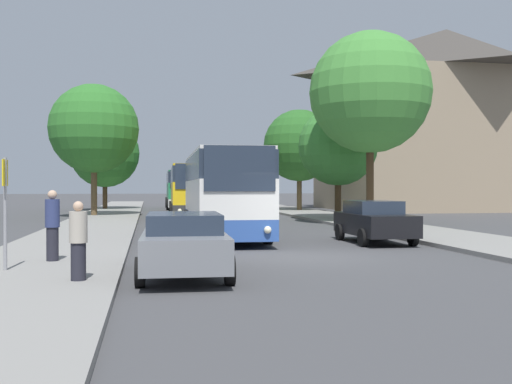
% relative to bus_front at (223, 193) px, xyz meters
% --- Properties ---
extents(ground_plane, '(300.00, 300.00, 0.00)m').
position_rel_bus_front_xyz_m(ground_plane, '(1.46, -7.15, -1.79)').
color(ground_plane, '#424244').
rests_on(ground_plane, ground).
extents(sidewalk_left, '(4.00, 120.00, 0.15)m').
position_rel_bus_front_xyz_m(sidewalk_left, '(-5.54, -7.15, -1.72)').
color(sidewalk_left, gray).
rests_on(sidewalk_left, ground_plane).
extents(building_right_background, '(20.17, 15.12, 15.99)m').
position_rel_bus_front_xyz_m(building_right_background, '(23.14, 25.51, 6.20)').
color(building_right_background, gray).
rests_on(building_right_background, ground_plane).
extents(bus_front, '(2.97, 10.60, 3.36)m').
position_rel_bus_front_xyz_m(bus_front, '(0.00, 0.00, 0.00)').
color(bus_front, '#2D519E').
rests_on(bus_front, ground_plane).
extents(bus_middle, '(3.05, 11.33, 3.35)m').
position_rel_bus_front_xyz_m(bus_middle, '(-0.17, 15.62, -0.00)').
color(bus_middle, '#2D2D2D').
rests_on(bus_middle, ground_plane).
extents(bus_rear, '(2.92, 11.03, 3.39)m').
position_rel_bus_front_xyz_m(bus_rear, '(-0.00, 30.89, 0.02)').
color(bus_rear, silver).
rests_on(bus_rear, ground_plane).
extents(parked_car_left_curb, '(2.13, 4.72, 1.44)m').
position_rel_bus_front_xyz_m(parked_car_left_curb, '(-2.15, -10.19, -1.03)').
color(parked_car_left_curb, slate).
rests_on(parked_car_left_curb, ground_plane).
extents(parked_car_right_near, '(2.02, 4.10, 1.52)m').
position_rel_bus_front_xyz_m(parked_car_right_near, '(5.10, -3.35, -1.00)').
color(parked_car_right_near, black).
rests_on(parked_car_right_near, ground_plane).
extents(bus_stop_sign, '(0.08, 0.45, 2.55)m').
position_rel_bus_front_xyz_m(bus_stop_sign, '(-6.12, -9.58, -0.06)').
color(bus_stop_sign, gray).
rests_on(bus_stop_sign, sidewalk_left).
extents(pedestrian_waiting_near, '(0.36, 0.36, 1.60)m').
position_rel_bus_front_xyz_m(pedestrian_waiting_near, '(-4.33, -11.38, -0.84)').
color(pedestrian_waiting_near, '#23232D').
rests_on(pedestrian_waiting_near, sidewalk_left).
extents(pedestrian_waiting_far, '(0.36, 0.36, 1.80)m').
position_rel_bus_front_xyz_m(pedestrian_waiting_far, '(-5.34, -7.99, -0.73)').
color(pedestrian_waiting_far, '#23232D').
rests_on(pedestrian_waiting_far, sidewalk_left).
extents(tree_left_near, '(5.76, 5.76, 7.56)m').
position_rel_bus_front_xyz_m(tree_left_near, '(-6.57, 28.12, 3.03)').
color(tree_left_near, '#47331E').
rests_on(tree_left_near, sidewalk_left).
extents(tree_left_far, '(5.84, 5.84, 8.61)m').
position_rel_bus_front_xyz_m(tree_left_far, '(-6.47, 16.74, 4.03)').
color(tree_left_far, brown).
rests_on(tree_left_far, sidewalk_left).
extents(tree_right_near, '(6.39, 6.39, 10.03)m').
position_rel_bus_front_xyz_m(tree_right_near, '(8.55, 6.09, 5.18)').
color(tree_right_near, '#47331E').
rests_on(tree_right_near, sidewalk_right).
extents(tree_right_mid, '(4.78, 4.78, 6.71)m').
position_rel_bus_front_xyz_m(tree_right_mid, '(8.32, 10.77, 2.67)').
color(tree_right_mid, '#47331E').
rests_on(tree_right_mid, sidewalk_right).
extents(tree_right_far, '(5.74, 5.74, 8.03)m').
position_rel_bus_front_xyz_m(tree_right_far, '(8.94, 22.58, 3.51)').
color(tree_right_far, brown).
rests_on(tree_right_far, sidewalk_right).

